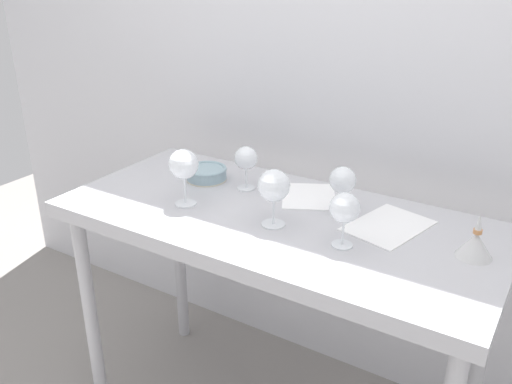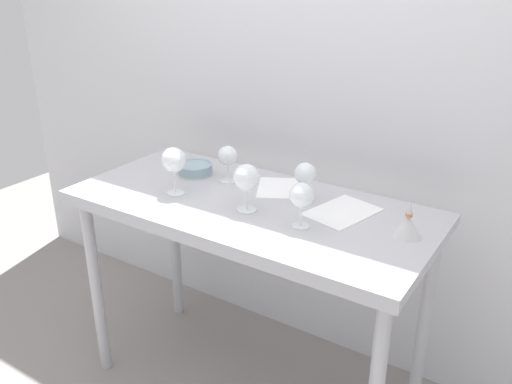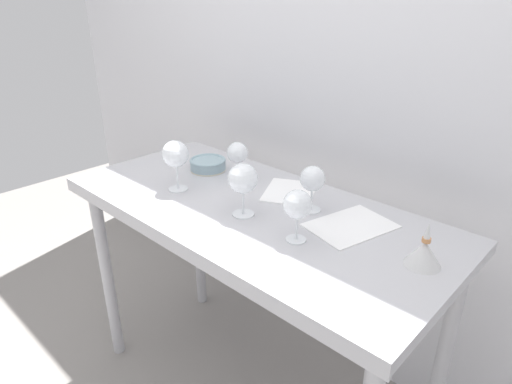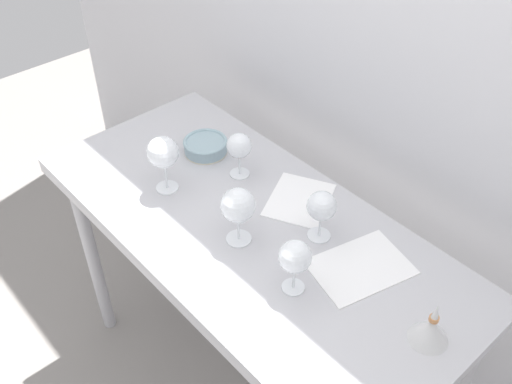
{
  "view_description": "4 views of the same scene",
  "coord_description": "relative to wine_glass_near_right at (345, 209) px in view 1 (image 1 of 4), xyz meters",
  "views": [
    {
      "loc": [
        0.77,
        -1.37,
        1.65
      ],
      "look_at": [
        -0.08,
        0.0,
        0.95
      ],
      "focal_mm": 38.38,
      "sensor_mm": 36.0,
      "label": 1
    },
    {
      "loc": [
        1.04,
        -1.57,
        1.74
      ],
      "look_at": [
        0.05,
        -0.03,
        0.96
      ],
      "focal_mm": 38.06,
      "sensor_mm": 36.0,
      "label": 2
    },
    {
      "loc": [
        0.96,
        -0.99,
        1.57
      ],
      "look_at": [
        -0.01,
        0.03,
        0.93
      ],
      "focal_mm": 31.05,
      "sensor_mm": 36.0,
      "label": 3
    },
    {
      "loc": [
        0.94,
        -0.82,
        2.08
      ],
      "look_at": [
        -0.03,
        0.04,
        0.97
      ],
      "focal_mm": 40.85,
      "sensor_mm": 36.0,
      "label": 4
    }
  ],
  "objects": [
    {
      "name": "tasting_sheet_upper",
      "position": [
        0.07,
        0.19,
        -0.11
      ],
      "size": [
        0.24,
        0.3,
        0.0
      ],
      "primitive_type": "cube",
      "rotation": [
        0.0,
        0.0,
        -0.25
      ],
      "color": "white",
      "rests_on": "steel_counter"
    },
    {
      "name": "wine_glass_near_center",
      "position": [
        -0.23,
        0.01,
        0.01
      ],
      "size": [
        0.1,
        0.1,
        0.18
      ],
      "color": "white",
      "rests_on": "steel_counter"
    },
    {
      "name": "steel_counter",
      "position": [
        -0.26,
        0.08,
        -0.22
      ],
      "size": [
        1.4,
        0.65,
        0.9
      ],
      "color": "#B5B5BA",
      "rests_on": "ground_plane"
    },
    {
      "name": "wine_glass_near_left",
      "position": [
        -0.55,
        -0.01,
        0.02
      ],
      "size": [
        0.1,
        0.1,
        0.19
      ],
      "color": "white",
      "rests_on": "steel_counter"
    },
    {
      "name": "tasting_sheet_lower",
      "position": [
        -0.23,
        0.26,
        -0.11
      ],
      "size": [
        0.26,
        0.27,
        0.0
      ],
      "primitive_type": "cube",
      "rotation": [
        0.0,
        0.0,
        0.48
      ],
      "color": "white",
      "rests_on": "steel_counter"
    },
    {
      "name": "decanter_funnel",
      "position": [
        0.33,
        0.13,
        -0.08
      ],
      "size": [
        0.1,
        0.1,
        0.13
      ],
      "color": "silver",
      "rests_on": "steel_counter"
    },
    {
      "name": "wine_glass_near_right",
      "position": [
        0.0,
        0.0,
        0.0
      ],
      "size": [
        0.09,
        0.09,
        0.16
      ],
      "color": "white",
      "rests_on": "steel_counter"
    },
    {
      "name": "tasting_bowl",
      "position": [
        -0.62,
        0.19,
        -0.09
      ],
      "size": [
        0.15,
        0.15,
        0.05
      ],
      "color": "beige",
      "rests_on": "steel_counter"
    },
    {
      "name": "wine_glass_far_left",
      "position": [
        -0.45,
        0.2,
        -0.0
      ],
      "size": [
        0.08,
        0.08,
        0.15
      ],
      "color": "white",
      "rests_on": "steel_counter"
    },
    {
      "name": "back_wall",
      "position": [
        -0.26,
        0.57,
        0.29
      ],
      "size": [
        3.8,
        0.04,
        2.6
      ],
      "primitive_type": "cube",
      "color": "silver",
      "rests_on": "ground_plane"
    },
    {
      "name": "wine_glass_far_right",
      "position": [
        -0.09,
        0.19,
        -0.0
      ],
      "size": [
        0.08,
        0.08,
        0.16
      ],
      "color": "white",
      "rests_on": "steel_counter"
    }
  ]
}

